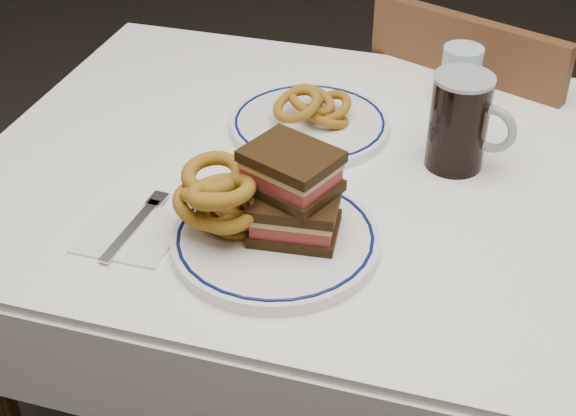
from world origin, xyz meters
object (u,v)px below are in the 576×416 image
(main_plate, at_px, (275,239))
(far_plate, at_px, (310,124))
(reuben_sandwich, at_px, (293,193))
(chair_far, at_px, (471,172))
(beer_mug, at_px, (461,122))

(main_plate, xyz_separation_m, far_plate, (-0.04, 0.32, -0.00))
(main_plate, height_order, reuben_sandwich, reuben_sandwich)
(chair_far, relative_size, beer_mug, 5.58)
(chair_far, relative_size, reuben_sandwich, 5.95)
(main_plate, relative_size, beer_mug, 1.86)
(reuben_sandwich, relative_size, far_plate, 0.54)
(far_plate, bearing_deg, reuben_sandwich, -79.17)
(reuben_sandwich, distance_m, far_plate, 0.31)
(main_plate, height_order, far_plate, main_plate)
(main_plate, distance_m, far_plate, 0.32)
(beer_mug, bearing_deg, reuben_sandwich, -126.74)
(chair_far, distance_m, main_plate, 0.80)
(reuben_sandwich, height_order, beer_mug, beer_mug)
(main_plate, xyz_separation_m, beer_mug, (0.21, 0.28, 0.07))
(reuben_sandwich, xyz_separation_m, far_plate, (-0.06, 0.30, -0.07))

